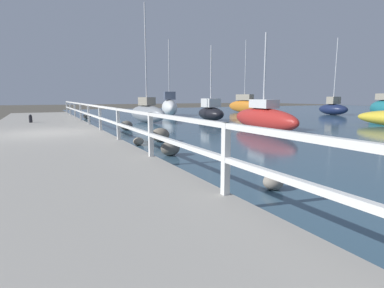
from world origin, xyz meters
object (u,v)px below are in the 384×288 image
at_px(sailboat_gray, 147,112).
at_px(sailboat_orange, 244,105).
at_px(sailboat_black, 211,112).
at_px(mooring_bollard, 31,119).
at_px(sailboat_navy, 333,108).
at_px(sailboat_white, 169,106).
at_px(sailboat_red, 263,118).

xyz_separation_m(sailboat_gray, sailboat_orange, (13.77, 7.73, 0.14)).
bearing_deg(sailboat_black, sailboat_gray, -179.36).
relative_size(mooring_bollard, sailboat_navy, 0.06).
relative_size(sailboat_navy, sailboat_white, 1.06).
height_order(sailboat_navy, sailboat_gray, sailboat_gray).
bearing_deg(sailboat_red, sailboat_orange, 64.58).
relative_size(mooring_bollard, sailboat_black, 0.09).
distance_m(sailboat_red, sailboat_navy, 16.81).
height_order(sailboat_black, sailboat_red, sailboat_black).
bearing_deg(sailboat_red, sailboat_gray, 125.14).
height_order(mooring_bollard, sailboat_white, sailboat_white).
xyz_separation_m(sailboat_red, sailboat_white, (0.61, 13.43, 0.23)).
bearing_deg(sailboat_gray, sailboat_white, 44.73).
bearing_deg(sailboat_navy, mooring_bollard, -175.64).
distance_m(sailboat_gray, sailboat_white, 7.47).
bearing_deg(sailboat_white, sailboat_navy, -4.79).
bearing_deg(sailboat_white, sailboat_gray, -107.12).
xyz_separation_m(sailboat_black, sailboat_white, (-0.42, 6.58, 0.23)).
bearing_deg(mooring_bollard, sailboat_orange, 20.03).
distance_m(sailboat_navy, sailboat_orange, 8.83).
height_order(mooring_bollard, sailboat_gray, sailboat_gray).
height_order(mooring_bollard, sailboat_red, sailboat_red).
distance_m(sailboat_black, sailboat_navy, 13.99).
height_order(sailboat_gray, sailboat_orange, sailboat_orange).
bearing_deg(sailboat_orange, sailboat_black, -144.41).
relative_size(sailboat_black, sailboat_white, 0.78).
height_order(mooring_bollard, sailboat_navy, sailboat_navy).
bearing_deg(mooring_bollard, sailboat_black, -3.20).
distance_m(sailboat_red, sailboat_orange, 18.11).
height_order(sailboat_red, sailboat_orange, sailboat_orange).
bearing_deg(sailboat_navy, sailboat_red, -149.01).
bearing_deg(sailboat_orange, mooring_bollard, -166.08).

